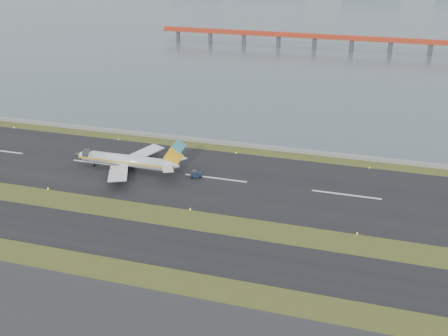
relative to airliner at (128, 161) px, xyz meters
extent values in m
plane|color=#3E4D1B|center=(28.25, -27.36, -3.46)|extent=(1000.00, 1000.00, 0.00)
cube|color=black|center=(28.25, -39.36, -3.41)|extent=(1000.00, 18.00, 0.10)
cube|color=black|center=(28.25, 2.64, -3.41)|extent=(1000.00, 45.00, 0.10)
cube|color=gray|center=(28.25, 32.64, -2.96)|extent=(1000.00, 2.50, 1.00)
cube|color=#445562|center=(28.25, 432.64, -3.46)|extent=(1400.00, 800.00, 1.30)
cube|color=#BE3920|center=(48.25, 222.64, 4.04)|extent=(260.00, 5.00, 1.60)
cube|color=#BE3920|center=(48.25, 222.64, 5.54)|extent=(260.00, 0.40, 1.40)
cylinder|color=#4C4C51|center=(-47.75, 222.64, -0.46)|extent=(2.80, 2.80, 7.00)
cylinder|color=#4C4C51|center=(48.25, 222.64, -0.46)|extent=(2.80, 2.80, 7.00)
cylinder|color=white|center=(-1.50, 0.00, 0.04)|extent=(28.00, 3.80, 3.80)
cone|color=white|center=(-17.10, 0.00, 0.04)|extent=(3.20, 3.80, 3.80)
cone|color=white|center=(14.70, 0.00, 0.34)|extent=(5.00, 3.80, 3.80)
cube|color=yellow|center=(-1.50, -1.92, 0.04)|extent=(31.00, 0.06, 0.45)
cube|color=yellow|center=(-1.50, 1.92, 0.04)|extent=(31.00, 0.06, 0.45)
cube|color=white|center=(0.70, -8.50, -0.66)|extent=(11.31, 15.89, 1.66)
cube|color=white|center=(0.70, 8.50, -0.66)|extent=(11.31, 15.89, 1.66)
cylinder|color=#353539|center=(-1.00, -6.00, -1.86)|extent=(4.20, 2.10, 2.10)
cylinder|color=#353539|center=(-1.00, 6.00, -1.86)|extent=(4.20, 2.10, 2.10)
cube|color=yellow|center=(15.50, 0.00, 3.24)|extent=(6.80, 0.35, 6.85)
cube|color=#449BC1|center=(17.40, 0.00, 6.94)|extent=(4.85, 0.37, 4.90)
cube|color=white|center=(15.00, -3.80, 0.84)|extent=(5.64, 6.80, 0.22)
cube|color=white|center=(15.00, 3.80, 0.84)|extent=(5.64, 6.80, 0.22)
cylinder|color=black|center=(-12.50, 0.00, -3.01)|extent=(0.80, 0.28, 0.80)
cylinder|color=black|center=(0.00, -2.80, -2.91)|extent=(1.00, 0.38, 1.00)
cylinder|color=black|center=(0.00, 2.80, -2.91)|extent=(1.00, 0.38, 1.00)
cube|color=#16223E|center=(22.22, 1.51, -2.46)|extent=(4.05, 3.19, 1.34)
cube|color=#353539|center=(21.81, 1.35, -1.56)|extent=(2.07, 2.13, 0.78)
cylinder|color=black|center=(21.41, 0.23, -3.07)|extent=(0.85, 0.60, 0.78)
cylinder|color=black|center=(20.75, 1.89, -3.07)|extent=(0.85, 0.60, 0.78)
cylinder|color=black|center=(23.69, 1.14, -3.07)|extent=(0.85, 0.60, 0.78)
cylinder|color=black|center=(23.03, 2.80, -3.07)|extent=(0.85, 0.60, 0.78)
camera|label=1|loc=(78.15, -148.29, 66.85)|focal=45.00mm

